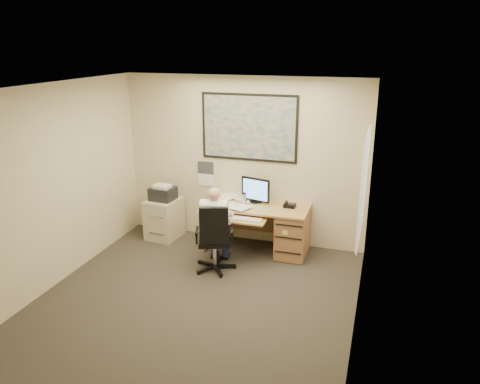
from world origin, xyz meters
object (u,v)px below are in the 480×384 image
(filing_cabinet, at_px, (164,215))
(person, at_px, (215,229))
(office_chair, at_px, (213,251))
(desk, at_px, (278,225))

(filing_cabinet, height_order, person, person)
(office_chair, distance_m, person, 0.33)
(filing_cabinet, xyz_separation_m, person, (1.23, -0.82, 0.22))
(desk, xyz_separation_m, filing_cabinet, (-1.97, -0.00, -0.04))
(person, bearing_deg, desk, 40.32)
(filing_cabinet, relative_size, person, 0.75)
(office_chair, bearing_deg, filing_cabinet, 124.04)
(person, bearing_deg, filing_cabinet, 138.43)
(office_chair, height_order, person, person)
(filing_cabinet, distance_m, office_chair, 1.51)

